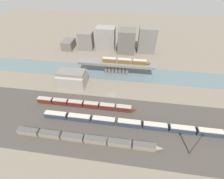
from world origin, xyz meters
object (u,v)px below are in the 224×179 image
train_yard_near (87,139)px  train_yard_far (85,104)px  warehouse_building (72,78)px  train_on_bridge (126,61)px  train_yard_mid (145,125)px  signal_tower (196,144)px

train_yard_near → train_yard_far: bearing=107.3°
train_yard_far → warehouse_building: (-14.52, 20.15, 3.59)m
train_yard_far → train_on_bridge: bearing=60.0°
train_yard_near → train_yard_far: (-7.03, 22.52, 0.19)m
train_yard_near → train_yard_far: size_ratio=1.20×
train_yard_mid → train_on_bridge: bearing=105.9°
warehouse_building → signal_tower: size_ratio=1.14×
train_on_bridge → warehouse_building: (-36.84, -18.57, -5.90)m
train_yard_near → warehouse_building: warehouse_building is taller
train_yard_far → signal_tower: bearing=-21.4°
warehouse_building → signal_tower: bearing=-30.7°
train_on_bridge → train_yard_near: 63.85m
warehouse_building → signal_tower: 83.54m
train_yard_far → warehouse_building: 25.10m
train_on_bridge → train_yard_near: size_ratio=0.49×
signal_tower → train_yard_far: bearing=158.6°
train_on_bridge → signal_tower: bearing=-60.3°
train_yard_near → signal_tower: bearing=0.0°
train_yard_mid → signal_tower: 25.11m
train_on_bridge → warehouse_building: size_ratio=1.91×
warehouse_building → train_yard_far: bearing=-54.2°
train_yard_near → train_yard_mid: size_ratio=0.65×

